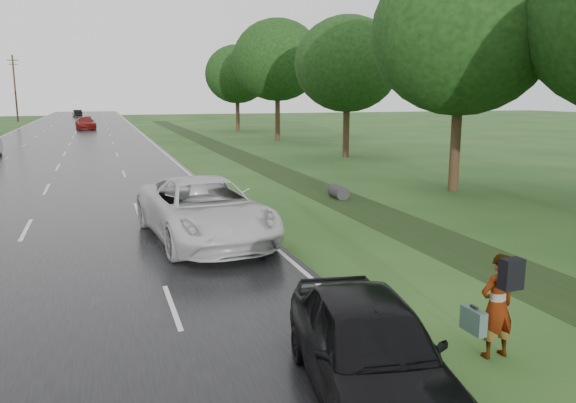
# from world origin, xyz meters

# --- Properties ---
(road) EXTENTS (14.00, 180.00, 0.04)m
(road) POSITION_xyz_m (0.00, 45.00, 0.02)
(road) COLOR black
(road) RESTS_ON ground
(edge_stripe_east) EXTENTS (0.12, 180.00, 0.01)m
(edge_stripe_east) POSITION_xyz_m (6.75, 45.00, 0.04)
(edge_stripe_east) COLOR silver
(edge_stripe_east) RESTS_ON road
(center_line) EXTENTS (0.12, 180.00, 0.01)m
(center_line) POSITION_xyz_m (0.00, 45.00, 0.04)
(center_line) COLOR silver
(center_line) RESTS_ON road
(drainage_ditch) EXTENTS (2.20, 120.00, 0.56)m
(drainage_ditch) POSITION_xyz_m (11.50, 18.71, 0.04)
(drainage_ditch) COLOR black
(drainage_ditch) RESTS_ON ground
(utility_pole_distant) EXTENTS (1.60, 0.26, 10.00)m
(utility_pole_distant) POSITION_xyz_m (-9.20, 85.00, 5.20)
(utility_pole_distant) COLOR #392617
(utility_pole_distant) RESTS_ON ground
(tree_east_b) EXTENTS (7.60, 7.60, 10.11)m
(tree_east_b) POSITION_xyz_m (17.00, 10.00, 6.68)
(tree_east_b) COLOR #392617
(tree_east_b) RESTS_ON ground
(tree_east_c) EXTENTS (7.00, 7.00, 9.29)m
(tree_east_c) POSITION_xyz_m (18.20, 24.00, 6.14)
(tree_east_c) COLOR #392617
(tree_east_c) RESTS_ON ground
(tree_east_d) EXTENTS (8.00, 8.00, 10.76)m
(tree_east_d) POSITION_xyz_m (17.80, 38.00, 7.15)
(tree_east_d) COLOR #392617
(tree_east_d) RESTS_ON ground
(tree_east_f) EXTENTS (7.20, 7.20, 9.62)m
(tree_east_f) POSITION_xyz_m (17.50, 52.00, 6.37)
(tree_east_f) COLOR #392617
(tree_east_f) RESTS_ON ground
(pedestrian) EXTENTS (0.79, 0.69, 1.73)m
(pedestrian) POSITION_xyz_m (8.18, -3.79, 0.89)
(pedestrian) COLOR #A5998C
(pedestrian) RESTS_ON ground
(white_pickup) EXTENTS (3.57, 6.66, 1.78)m
(white_pickup) POSITION_xyz_m (5.08, 5.00, 0.93)
(white_pickup) COLOR silver
(white_pickup) RESTS_ON road
(dark_sedan) EXTENTS (2.45, 4.60, 1.49)m
(dark_sedan) POSITION_xyz_m (5.67, -4.32, 0.78)
(dark_sedan) COLOR black
(dark_sedan) RESTS_ON road
(far_car_red) EXTENTS (2.62, 5.34, 1.50)m
(far_car_red) POSITION_xyz_m (1.00, 60.98, 0.79)
(far_car_red) COLOR maroon
(far_car_red) RESTS_ON road
(far_car_dark) EXTENTS (1.90, 4.17, 1.33)m
(far_car_dark) POSITION_xyz_m (-1.00, 99.32, 0.70)
(far_car_dark) COLOR black
(far_car_dark) RESTS_ON road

